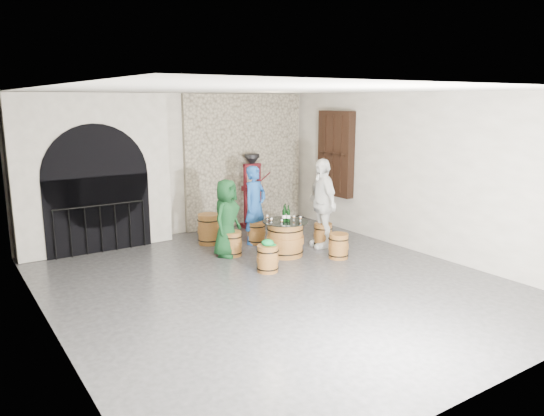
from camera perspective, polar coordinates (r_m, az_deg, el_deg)
ground at (r=8.84m, az=0.15°, el=-8.30°), size 8.00×8.00×0.00m
wall_back at (r=11.91m, az=-10.67°, el=4.70°), size 8.00×0.00×8.00m
wall_front at (r=5.64m, az=23.52°, el=-4.03°), size 8.00×0.00×8.00m
wall_left at (r=7.12m, az=-23.91°, el=-0.90°), size 0.00×8.00×8.00m
wall_right at (r=10.75m, az=15.87°, el=3.69°), size 0.00×8.00×8.00m
ceiling at (r=8.29m, az=0.16°, el=12.93°), size 8.00×8.00×0.00m
stone_facing_panel at (r=12.67m, az=-3.04°, el=5.31°), size 3.20×0.12×3.18m
arched_opening at (r=11.06m, az=-19.21°, el=3.60°), size 3.10×0.60×3.19m
shuttered_window at (r=12.32m, az=7.03°, el=5.98°), size 0.23×1.10×2.00m
barrel_table at (r=10.25m, az=1.47°, el=-3.39°), size 0.91×0.91×0.70m
barrel_stool_left at (r=10.29m, az=-4.44°, el=-3.96°), size 0.41×0.41×0.49m
barrel_stool_far at (r=11.12m, az=-1.75°, el=-2.72°), size 0.41×0.41×0.49m
barrel_stool_right at (r=10.97m, az=5.66°, el=-2.98°), size 0.41×0.41×0.49m
barrel_stool_near_right at (r=10.18m, az=7.37°, el=-4.20°), size 0.41×0.41×0.49m
barrel_stool_near_left at (r=9.32m, az=-0.49°, el=-5.63°), size 0.41×0.41×0.49m
green_cap at (r=9.23m, az=-0.47°, el=-3.87°), size 0.26×0.22×0.12m
person_green at (r=10.17m, az=-5.06°, el=-1.11°), size 0.90×0.82×1.54m
person_blue at (r=11.02m, az=-1.88°, el=0.33°), size 0.71×0.58×1.68m
person_white at (r=10.79m, az=5.57°, el=0.54°), size 0.71×1.18×1.87m
wine_bottle_left at (r=10.11m, az=1.34°, el=-0.78°), size 0.08×0.08×0.32m
wine_bottle_center at (r=10.10m, az=1.82°, el=-0.78°), size 0.08×0.08×0.32m
wine_bottle_right at (r=10.27m, az=1.45°, el=-0.57°), size 0.08×0.08×0.32m
tasting_glass_a at (r=9.90m, az=1.10°, el=-1.53°), size 0.05×0.05×0.10m
tasting_glass_b at (r=10.24m, az=2.44°, el=-1.09°), size 0.05×0.05×0.10m
tasting_glass_c at (r=10.27m, az=-0.52°, el=-1.04°), size 0.05×0.05×0.10m
tasting_glass_d at (r=10.46m, az=1.73°, el=-0.81°), size 0.05×0.05×0.10m
tasting_glass_e at (r=10.18m, az=3.17°, el=-1.17°), size 0.05×0.05×0.10m
tasting_glass_f at (r=10.02m, az=-0.07°, el=-1.37°), size 0.05×0.05×0.10m
side_barrel at (r=11.16m, az=-7.01°, el=-2.33°), size 0.49×0.49×0.65m
corking_press at (r=12.39m, az=-2.20°, el=2.55°), size 0.74×0.42×1.79m
control_box at (r=12.76m, az=-1.88°, el=4.23°), size 0.18×0.10×0.22m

